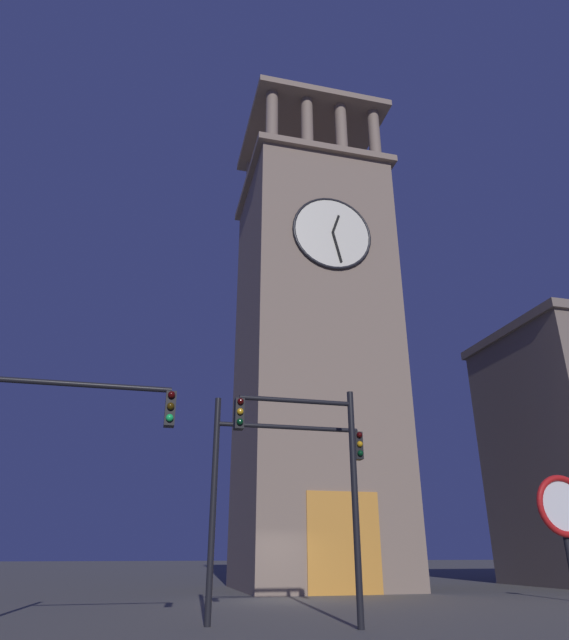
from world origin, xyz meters
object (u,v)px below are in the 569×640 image
Objects in this scene: clocktower at (313,350)px; traffic_signal_far at (315,461)px; no_horn_sign at (565,520)px; traffic_signal_near at (19,439)px; traffic_signal_mid at (267,471)px.

clocktower is 5.27× the size of traffic_signal_far.
clocktower is 11.32× the size of no_horn_sign.
clocktower is 16.63m from traffic_signal_far.
traffic_signal_near reaches higher than traffic_signal_far.
clocktower reaches higher than traffic_signal_mid.
traffic_signal_far reaches higher than traffic_signal_mid.
clocktower is at bearing -107.02° from traffic_signal_far.
traffic_signal_near reaches higher than traffic_signal_mid.
traffic_signal_mid is 1.61m from traffic_signal_far.
traffic_signal_mid is (5.16, 12.56, -8.21)m from clocktower.
no_horn_sign is (-1.30, 6.71, -1.68)m from traffic_signal_far.
clocktower is 5.30× the size of traffic_signal_mid.
traffic_signal_far is (-6.52, -1.21, -0.02)m from traffic_signal_near.
clocktower reaches higher than traffic_signal_far.
traffic_signal_mid is 8.48m from no_horn_sign.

